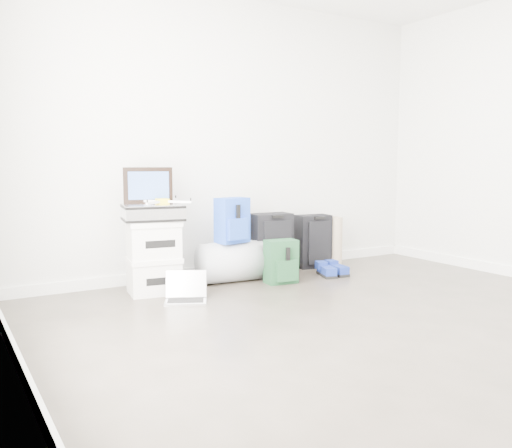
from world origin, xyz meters
TOP-DOWN VIEW (x-y plane):
  - ground at (0.00, 0.00)m, footprint 5.00×5.00m
  - room_envelope at (0.00, 0.02)m, footprint 4.52×5.02m
  - boxes_stack at (-1.00, 2.09)m, footprint 0.48×0.41m
  - briefcase at (-1.00, 2.09)m, footprint 0.54×0.44m
  - painting at (-1.00, 2.18)m, footprint 0.40×0.16m
  - drone at (-0.92, 2.07)m, footprint 0.42×0.42m
  - duffel_bag at (-0.22, 2.14)m, footprint 0.64×0.43m
  - blue_backpack at (-0.22, 2.11)m, footprint 0.32×0.26m
  - large_suitcase at (0.24, 2.17)m, footprint 0.41×0.28m
  - green_backpack at (0.15, 1.84)m, footprint 0.31×0.24m
  - carry_on at (0.86, 2.30)m, footprint 0.38×0.27m
  - shoes at (0.77, 1.87)m, footprint 0.31×0.32m
  - rolled_rug at (1.11, 2.26)m, footprint 0.17×0.17m
  - laptop at (-0.87, 1.71)m, footprint 0.40×0.36m

SIDE VIEW (x-z plane):
  - ground at x=0.00m, z-range 0.00..0.00m
  - shoes at x=0.77m, z-range 0.00..0.10m
  - laptop at x=-0.87m, z-range -0.06..0.17m
  - duffel_bag at x=-0.22m, z-range 0.00..0.37m
  - green_backpack at x=0.15m, z-range -0.01..0.40m
  - rolled_rug at x=1.11m, z-range 0.00..0.52m
  - carry_on at x=0.86m, z-range 0.00..0.56m
  - large_suitcase at x=0.24m, z-range 0.00..0.62m
  - boxes_stack at x=-1.00m, z-range 0.00..0.63m
  - blue_backpack at x=-0.22m, z-range 0.37..0.78m
  - briefcase at x=-1.00m, z-range 0.62..0.76m
  - drone at x=-0.92m, z-range 0.76..0.81m
  - painting at x=-1.00m, z-range 0.76..1.07m
  - room_envelope at x=0.00m, z-range 0.37..3.08m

